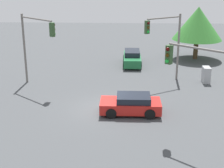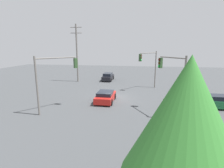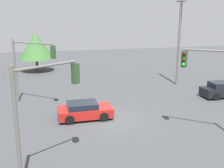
% 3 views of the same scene
% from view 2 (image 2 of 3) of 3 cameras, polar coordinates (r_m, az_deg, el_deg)
% --- Properties ---
extents(ground_plane, '(80.00, 80.00, 0.00)m').
position_cam_2_polar(ground_plane, '(22.80, 0.52, -4.46)').
color(ground_plane, '#424447').
extents(sedan_red, '(2.06, 4.06, 1.29)m').
position_cam_2_polar(sedan_red, '(20.97, -2.14, -4.10)').
color(sedan_red, red).
rests_on(sedan_red, ground_plane).
extents(sedan_green, '(4.52, 1.84, 1.44)m').
position_cam_2_polar(sedan_green, '(21.90, 31.55, -5.05)').
color(sedan_green, '#1E6638').
rests_on(sedan_green, ground_plane).
extents(sedan_dark, '(1.86, 4.40, 1.49)m').
position_cam_2_polar(sedan_dark, '(34.56, -1.32, 2.37)').
color(sedan_dark, black).
rests_on(sedan_dark, ground_plane).
extents(traffic_signal_main, '(2.14, 3.16, 5.73)m').
position_cam_2_polar(traffic_signal_main, '(17.22, 19.27, 2.93)').
color(traffic_signal_main, slate).
rests_on(traffic_signal_main, ground_plane).
extents(traffic_signal_cross, '(2.74, 3.25, 5.84)m').
position_cam_2_polar(traffic_signal_cross, '(27.46, 12.15, 6.63)').
color(traffic_signal_cross, slate).
rests_on(traffic_signal_cross, ground_plane).
extents(traffic_signal_aux, '(2.95, 3.51, 5.64)m').
position_cam_2_polar(traffic_signal_aux, '(18.21, -18.23, 3.42)').
color(traffic_signal_aux, slate).
rests_on(traffic_signal_aux, ground_plane).
extents(utility_pole_tall, '(2.20, 0.28, 10.57)m').
position_cam_2_polar(utility_pole_tall, '(33.53, -11.39, 10.22)').
color(utility_pole_tall, slate).
rests_on(utility_pole_tall, ground_plane).
extents(electrical_cabinet, '(1.03, 0.60, 1.37)m').
position_cam_2_polar(electrical_cabinet, '(14.66, 19.94, -11.83)').
color(electrical_cabinet, '#9EA0A3').
rests_on(electrical_cabinet, ground_plane).
extents(tree_behind, '(3.90, 3.90, 6.21)m').
position_cam_2_polar(tree_behind, '(5.76, 23.11, -10.84)').
color(tree_behind, '#4C3823').
rests_on(tree_behind, ground_plane).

